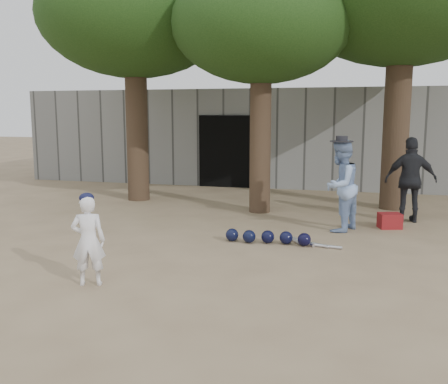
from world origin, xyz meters
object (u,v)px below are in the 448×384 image
(boy_player, at_px, (88,241))
(spectator_blue, at_px, (340,186))
(red_bag, at_px, (390,221))
(spectator_dark, at_px, (411,180))

(boy_player, distance_m, spectator_blue, 5.07)
(red_bag, bearing_deg, boy_player, -131.97)
(spectator_dark, relative_size, red_bag, 4.23)
(boy_player, bearing_deg, spectator_dark, -151.10)
(boy_player, xyz_separation_m, spectator_blue, (3.08, 4.02, 0.28))
(spectator_dark, bearing_deg, spectator_blue, 34.53)
(boy_player, distance_m, spectator_dark, 6.89)
(spectator_blue, height_order, red_bag, spectator_blue)
(spectator_dark, bearing_deg, red_bag, 53.34)
(boy_player, relative_size, red_bag, 2.87)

